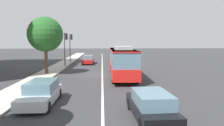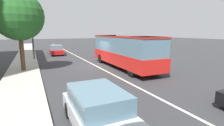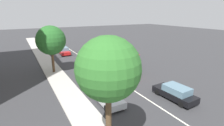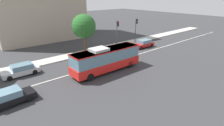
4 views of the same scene
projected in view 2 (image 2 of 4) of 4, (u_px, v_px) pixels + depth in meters
name	position (u px, v px, depth m)	size (l,w,h in m)	color
ground_plane	(96.00, 66.00, 17.78)	(160.00, 160.00, 0.00)	#333335
sidewalk_kerb	(23.00, 71.00, 14.97)	(80.00, 2.61, 0.14)	#B2ADA3
lane_centre_line	(96.00, 66.00, 17.78)	(76.00, 0.16, 0.01)	silver
transit_bus	(124.00, 49.00, 16.52)	(10.03, 2.63, 3.46)	red
sedan_red	(56.00, 50.00, 26.51)	(4.55, 1.93, 1.46)	#B21919
sedan_silver	(99.00, 111.00, 5.97)	(4.50, 1.82, 1.46)	#B7BABF
traffic_light_near_corner	(33.00, 31.00, 25.62)	(0.34, 0.62, 5.20)	#47474C
traffic_light_mid_block	(33.00, 31.00, 20.93)	(0.32, 0.62, 5.20)	#47474C
street_tree_kerbside_left	(19.00, 16.00, 14.30)	(4.10, 4.10, 6.82)	#4C3823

